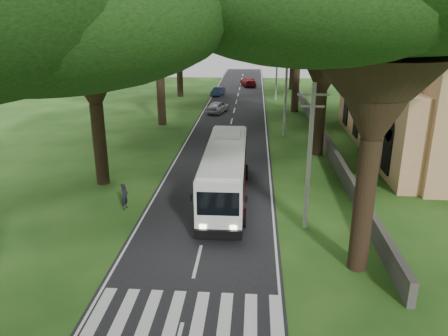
{
  "coord_description": "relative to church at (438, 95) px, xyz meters",
  "views": [
    {
      "loc": [
        2.57,
        -16.17,
        11.05
      ],
      "look_at": [
        0.74,
        9.43,
        2.2
      ],
      "focal_mm": 35.0,
      "sensor_mm": 36.0,
      "label": 1
    }
  ],
  "objects": [
    {
      "name": "ground",
      "position": [
        -17.86,
        -21.55,
        -4.91
      ],
      "size": [
        140.0,
        140.0,
        0.0
      ],
      "primitive_type": "plane",
      "color": "#1C4714",
      "rests_on": "ground"
    },
    {
      "name": "distant_car_b",
      "position": [
        -20.86,
        27.54,
        -4.27
      ],
      "size": [
        2.06,
        3.87,
        1.21
      ],
      "primitive_type": "imported",
      "rotation": [
        0.0,
        0.0,
        -0.22
      ],
      "color": "navy",
      "rests_on": "road"
    },
    {
      "name": "tree_r_mida",
      "position": [
        -9.86,
        -1.55,
        5.96
      ],
      "size": [
        13.81,
        13.81,
        13.93
      ],
      "color": "black",
      "rests_on": "ground"
    },
    {
      "name": "pole_near",
      "position": [
        -12.36,
        -15.55,
        -0.73
      ],
      "size": [
        1.6,
        0.24,
        8.0
      ],
      "color": "gray",
      "rests_on": "ground"
    },
    {
      "name": "crosswalk",
      "position": [
        -17.86,
        -23.55,
        -4.91
      ],
      "size": [
        8.0,
        3.0,
        0.01
      ],
      "primitive_type": "cube",
      "color": "silver",
      "rests_on": "ground"
    },
    {
      "name": "tree_l_far",
      "position": [
        -26.36,
        26.45,
        6.93
      ],
      "size": [
        14.93,
        14.93,
        15.12
      ],
      "color": "black",
      "rests_on": "ground"
    },
    {
      "name": "distant_car_a",
      "position": [
        -19.83,
        14.92,
        -4.16
      ],
      "size": [
        2.9,
        4.53,
        1.44
      ],
      "primitive_type": "imported",
      "rotation": [
        0.0,
        0.0,
        2.83
      ],
      "color": "#A7A7AC",
      "rests_on": "road"
    },
    {
      "name": "distant_car_c",
      "position": [
        -16.49,
        37.47,
        -4.12
      ],
      "size": [
        3.08,
        5.53,
        1.51
      ],
      "primitive_type": "imported",
      "rotation": [
        0.0,
        0.0,
        3.33
      ],
      "color": "maroon",
      "rests_on": "road"
    },
    {
      "name": "pole_far",
      "position": [
        -12.36,
        24.45,
        -0.73
      ],
      "size": [
        1.6,
        0.24,
        8.0
      ],
      "color": "gray",
      "rests_on": "ground"
    },
    {
      "name": "pole_mid",
      "position": [
        -12.36,
        4.45,
        -0.73
      ],
      "size": [
        1.6,
        0.24,
        8.0
      ],
      "color": "gray",
      "rests_on": "ground"
    },
    {
      "name": "tree_r_far",
      "position": [
        -9.36,
        34.45,
        5.73
      ],
      "size": [
        12.51,
        12.51,
        13.47
      ],
      "color": "black",
      "rests_on": "ground"
    },
    {
      "name": "property_wall",
      "position": [
        -8.86,
        2.45,
        -4.31
      ],
      "size": [
        0.35,
        50.0,
        1.2
      ],
      "primitive_type": "cube",
      "color": "#383533",
      "rests_on": "ground"
    },
    {
      "name": "road",
      "position": [
        -17.86,
        3.45,
        -4.9
      ],
      "size": [
        8.0,
        120.0,
        0.04
      ],
      "primitive_type": "cube",
      "color": "black",
      "rests_on": "ground"
    },
    {
      "name": "church",
      "position": [
        0.0,
        0.0,
        0.0
      ],
      "size": [
        14.0,
        24.0,
        11.6
      ],
      "color": "tan",
      "rests_on": "ground"
    },
    {
      "name": "tree_r_midb",
      "position": [
        -10.36,
        16.45,
        6.32
      ],
      "size": [
        16.08,
        16.08,
        14.71
      ],
      "color": "black",
      "rests_on": "ground"
    },
    {
      "name": "coach_bus",
      "position": [
        -17.06,
        -11.75,
        -3.04
      ],
      "size": [
        2.85,
        11.82,
        3.48
      ],
      "rotation": [
        0.0,
        0.0,
        0.01
      ],
      "color": "white",
      "rests_on": "ground"
    },
    {
      "name": "pedestrian",
      "position": [
        -23.05,
        -13.8,
        -4.09
      ],
      "size": [
        0.5,
        0.66,
        1.63
      ],
      "primitive_type": "imported",
      "rotation": [
        0.0,
        0.0,
        1.36
      ],
      "color": "black",
      "rests_on": "ground"
    },
    {
      "name": "tree_l_mida",
      "position": [
        -25.86,
        -9.55,
        6.41
      ],
      "size": [
        13.44,
        13.44,
        14.32
      ],
      "color": "black",
      "rests_on": "ground"
    }
  ]
}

